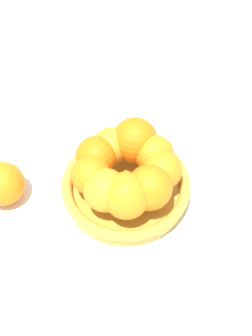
% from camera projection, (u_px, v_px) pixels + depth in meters
% --- Properties ---
extents(ground_plane, '(4.00, 4.00, 0.00)m').
position_uv_depth(ground_plane, '(126.00, 193.00, 0.86)').
color(ground_plane, silver).
extents(fruit_bowl, '(0.23, 0.23, 0.04)m').
position_uv_depth(fruit_bowl, '(126.00, 187.00, 0.84)').
color(fruit_bowl, gold).
rests_on(fruit_bowl, ground_plane).
extents(orange_pile, '(0.19, 0.19, 0.08)m').
position_uv_depth(orange_pile, '(127.00, 168.00, 0.80)').
color(orange_pile, orange).
rests_on(orange_pile, fruit_bowl).
extents(stray_orange, '(0.08, 0.08, 0.08)m').
position_uv_depth(stray_orange, '(3.00, 184.00, 0.82)').
color(stray_orange, orange).
rests_on(stray_orange, ground_plane).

